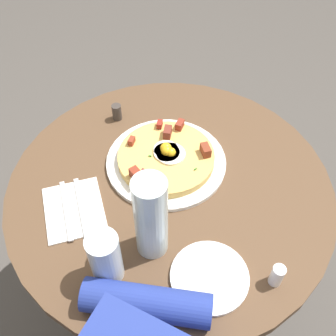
{
  "coord_description": "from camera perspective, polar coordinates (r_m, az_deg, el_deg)",
  "views": [
    {
      "loc": [
        -0.57,
        -0.28,
        1.51
      ],
      "look_at": [
        0.03,
        0.02,
        0.73
      ],
      "focal_mm": 42.23,
      "sensor_mm": 36.0,
      "label": 1
    }
  ],
  "objects": [
    {
      "name": "ground_plane",
      "position": [
        1.64,
        0.18,
        -17.72
      ],
      "size": [
        6.0,
        6.0,
        0.0
      ],
      "primitive_type": "plane",
      "color": "#4C4742"
    },
    {
      "name": "dining_table",
      "position": [
        1.16,
        0.25,
        -7.32
      ],
      "size": [
        0.84,
        0.84,
        0.71
      ],
      "color": "brown",
      "rests_on": "ground_plane"
    },
    {
      "name": "pizza_plate",
      "position": [
        1.06,
        -0.27,
        0.94
      ],
      "size": [
        0.32,
        0.32,
        0.01
      ],
      "primitive_type": "cylinder",
      "color": "white",
      "rests_on": "dining_table"
    },
    {
      "name": "breakfast_pizza",
      "position": [
        1.05,
        -0.26,
        1.7
      ],
      "size": [
        0.26,
        0.26,
        0.05
      ],
      "color": "#DBAF5A",
      "rests_on": "pizza_plate"
    },
    {
      "name": "bread_plate",
      "position": [
        0.89,
        6.01,
        -15.35
      ],
      "size": [
        0.17,
        0.17,
        0.01
      ],
      "primitive_type": "cylinder",
      "color": "white",
      "rests_on": "dining_table"
    },
    {
      "name": "napkin",
      "position": [
        1.0,
        -13.4,
        -5.82
      ],
      "size": [
        0.22,
        0.22,
        0.0
      ],
      "primitive_type": "cube",
      "rotation": [
        0.0,
        0.0,
        0.76
      ],
      "color": "white",
      "rests_on": "dining_table"
    },
    {
      "name": "fork",
      "position": [
        1.0,
        -12.43,
        -5.45
      ],
      "size": [
        0.14,
        0.13,
        0.0
      ],
      "primitive_type": "cube",
      "rotation": [
        0.0,
        0.0,
        0.76
      ],
      "color": "silver",
      "rests_on": "napkin"
    },
    {
      "name": "knife",
      "position": [
        1.0,
        -14.46,
        -5.89
      ],
      "size": [
        0.14,
        0.13,
        0.0
      ],
      "primitive_type": "cube",
      "rotation": [
        0.0,
        0.0,
        0.76
      ],
      "color": "silver",
      "rests_on": "napkin"
    },
    {
      "name": "water_glass",
      "position": [
        0.84,
        -9.05,
        -12.67
      ],
      "size": [
        0.07,
        0.07,
        0.14
      ],
      "primitive_type": "cylinder",
      "color": "silver",
      "rests_on": "dining_table"
    },
    {
      "name": "water_bottle",
      "position": [
        0.83,
        -2.49,
        -7.18
      ],
      "size": [
        0.07,
        0.07,
        0.23
      ],
      "primitive_type": "cylinder",
      "color": "silver",
      "rests_on": "dining_table"
    },
    {
      "name": "salt_shaker",
      "position": [
        0.89,
        15.45,
        -14.72
      ],
      "size": [
        0.03,
        0.03,
        0.06
      ],
      "primitive_type": "cylinder",
      "color": "white",
      "rests_on": "dining_table"
    },
    {
      "name": "pepper_shaker",
      "position": [
        1.19,
        -7.4,
        8.01
      ],
      "size": [
        0.03,
        0.03,
        0.05
      ],
      "primitive_type": "cylinder",
      "color": "#3F3833",
      "rests_on": "dining_table"
    }
  ]
}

